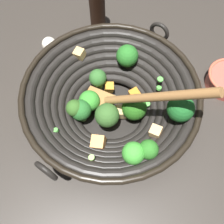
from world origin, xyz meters
TOP-DOWN VIEW (x-y plane):
  - ground_plane at (0.00, 0.00)m, footprint 4.00×4.00m
  - wok at (-0.00, -0.00)m, footprint 0.44×0.40m
  - soy_sauce_bottle at (0.24, 0.17)m, footprint 0.04×0.04m
  - garlic_bulb at (0.10, 0.25)m, footprint 0.04×0.04m

SIDE VIEW (x-z plane):
  - ground_plane at x=0.00m, z-range 0.00..0.00m
  - garlic_bulb at x=0.10m, z-range 0.00..0.04m
  - wok at x=0.00m, z-range -0.05..0.20m
  - soy_sauce_bottle at x=0.24m, z-range -0.02..0.18m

